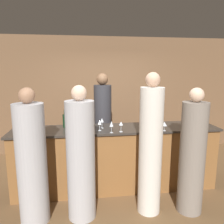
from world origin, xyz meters
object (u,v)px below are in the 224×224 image
at_px(ice_bucket, 87,120).
at_px(wine_bottle_1, 65,121).
at_px(guest_3, 81,159).
at_px(guest_2, 192,156).
at_px(guest_1, 32,163).
at_px(bartender, 103,125).
at_px(wine_bottle_0, 206,119).
at_px(guest_0, 150,149).

bearing_deg(ice_bucket, wine_bottle_1, -170.68).
bearing_deg(guest_3, guest_2, -3.09).
distance_m(guest_1, guest_2, 2.17).
distance_m(bartender, guest_1, 1.88).
xyz_separation_m(guest_1, guest_3, (0.63, 0.00, 0.01)).
bearing_deg(guest_1, ice_bucket, 50.94).
relative_size(guest_1, ice_bucket, 8.63).
bearing_deg(guest_2, wine_bottle_0, 50.10).
distance_m(wine_bottle_1, ice_bucket, 0.37).
bearing_deg(guest_2, bartender, 124.01).
xyz_separation_m(bartender, guest_2, (1.09, -1.62, -0.09)).
bearing_deg(ice_bucket, guest_2, -34.84).
bearing_deg(guest_2, guest_3, 176.91).
height_order(guest_0, guest_1, guest_0).
bearing_deg(wine_bottle_0, guest_3, -162.59).
bearing_deg(guest_3, ice_bucket, 83.05).
height_order(guest_3, wine_bottle_1, guest_3).
xyz_separation_m(guest_3, wine_bottle_1, (-0.26, 0.85, 0.34)).
bearing_deg(guest_2, wine_bottle_1, 152.51).
bearing_deg(ice_bucket, bartender, 62.09).
distance_m(bartender, guest_0, 1.63).
distance_m(bartender, wine_bottle_0, 1.95).
bearing_deg(bartender, wine_bottle_1, 44.55).
relative_size(wine_bottle_0, ice_bucket, 1.37).
relative_size(guest_0, wine_bottle_1, 6.66).
height_order(guest_0, wine_bottle_0, guest_0).
distance_m(guest_0, guest_1, 1.59).
relative_size(guest_3, wine_bottle_1, 6.12).
bearing_deg(bartender, wine_bottle_0, 153.74).
bearing_deg(wine_bottle_1, guest_1, -113.72).
bearing_deg(guest_1, wine_bottle_0, 13.72).
bearing_deg(wine_bottle_0, guest_2, -129.90).
relative_size(guest_3, wine_bottle_0, 6.38).
relative_size(guest_1, guest_2, 1.01).
xyz_separation_m(bartender, ice_bucket, (-0.33, -0.63, 0.26)).
xyz_separation_m(guest_1, guest_2, (2.17, -0.08, -0.00)).
bearing_deg(ice_bucket, guest_1, -129.06).
relative_size(guest_1, wine_bottle_0, 6.30).
distance_m(guest_0, guest_3, 0.96).
bearing_deg(wine_bottle_0, guest_0, -150.43).
distance_m(guest_0, guest_2, 0.60).
distance_m(guest_3, wine_bottle_1, 0.95).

